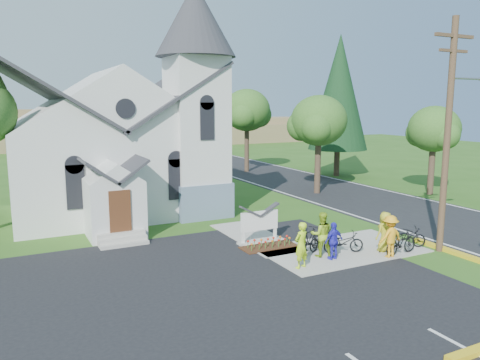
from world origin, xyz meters
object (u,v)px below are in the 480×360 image
bike_2 (322,238)px  bike_4 (406,237)px  bike_3 (401,242)px  church_sign (259,221)px  cyclist_1 (321,234)px  bike_1 (309,239)px  cyclist_4 (385,232)px  cyclist_3 (390,236)px  cyclist_0 (301,245)px  cyclist_2 (334,241)px  utility_pole (449,128)px  bike_0 (343,242)px

bike_2 → bike_4: (3.54, -1.48, -0.03)m
bike_3 → church_sign: bearing=40.8°
cyclist_1 → bike_1: cyclist_1 is taller
cyclist_4 → bike_4: (1.28, -0.01, -0.42)m
bike_4 → cyclist_3: bearing=136.1°
bike_2 → cyclist_3: bearing=-157.1°
cyclist_0 → cyclist_2: bearing=171.3°
cyclist_3 → cyclist_1: bearing=-29.3°
utility_pole → cyclist_4: (-2.38, 0.97, -4.47)m
utility_pole → cyclist_3: utility_pole is taller
bike_1 → bike_3: size_ratio=1.00×
utility_pole → cyclist_0: (-6.84, 0.86, -4.43)m
utility_pole → bike_1: 7.59m
bike_4 → cyclist_0: bearing=115.2°
cyclist_0 → bike_0: bearing=178.9°
cyclist_0 → bike_3: cyclist_0 is taller
cyclist_0 → cyclist_1: (1.56, 0.79, 0.04)m
cyclist_0 → bike_4: (5.74, 0.09, -0.46)m
bike_2 → cyclist_1: bearing=122.3°
cyclist_2 → bike_4: (3.95, -0.15, -0.33)m
cyclist_3 → bike_4: cyclist_3 is taller
bike_1 → cyclist_2: cyclist_2 is taller
cyclist_2 → cyclist_3: bearing=155.1°
bike_4 → bike_0: bearing=102.1°
church_sign → bike_2: church_sign is taller
cyclist_0 → cyclist_3: size_ratio=1.03×
cyclist_0 → cyclist_1: cyclist_1 is taller
cyclist_3 → bike_4: bearing=-159.4°
utility_pole → bike_0: (-4.12, 1.61, -4.88)m
cyclist_0 → cyclist_1: size_ratio=0.96×
bike_1 → bike_4: bike_1 is taller
bike_2 → cyclist_3: 2.89m
bike_0 → bike_3: size_ratio=0.98×
cyclist_3 → cyclist_0: bearing=-9.1°
bike_1 → cyclist_3: size_ratio=1.02×
church_sign → bike_0: (2.44, -3.09, -0.51)m
bike_0 → cyclist_2: 1.10m
cyclist_2 → bike_3: bearing=159.2°
bike_1 → bike_3: 3.89m
cyclist_4 → cyclist_0: bearing=-3.0°
cyclist_0 → bike_3: (4.76, -0.56, -0.38)m
utility_pole → bike_3: bearing=171.8°
utility_pole → cyclist_4: size_ratio=5.68×
church_sign → bike_0: 3.97m
cyclist_1 → cyclist_0: bearing=47.8°
bike_2 → cyclist_3: size_ratio=1.04×
cyclist_0 → cyclist_2: size_ratio=1.17×
bike_2 → bike_3: bearing=-148.7°
utility_pole → bike_1: size_ratio=5.49×
bike_0 → bike_1: bike_1 is taller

